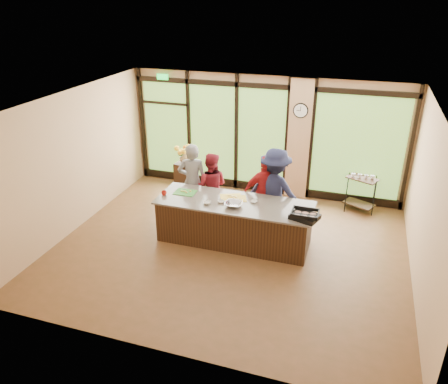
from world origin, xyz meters
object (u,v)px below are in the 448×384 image
Objects in this scene: cook_right at (275,191)px; flower_stand at (186,179)px; bar_cart at (361,189)px; roasting_pan at (305,217)px; island_base at (234,223)px; cook_left at (193,182)px.

cook_right is 2.76m from flower_stand.
cook_right is 2.00× the size of bar_cart.
roasting_pan is 0.54× the size of bar_cart.
island_base is 3.30× the size of bar_cart.
cook_left is at bearing 148.87° from island_base.
roasting_pan is at bearing 138.14° from cook_right.
cook_left is 1.34m from flower_stand.
cook_left reaches higher than bar_cart.
cook_left is (-1.20, 0.73, 0.46)m from island_base.
bar_cart is at bearing -128.79° from cook_right.
flower_stand is 0.95× the size of bar_cart.
cook_right reaches higher than island_base.
flower_stand is at bearing -75.44° from cook_left.
cook_right is at bearing 145.48° from roasting_pan.
cook_right is (0.67, 0.76, 0.50)m from island_base.
flower_stand is at bearing -12.20° from cook_right.
roasting_pan is (0.79, -1.03, 0.03)m from cook_right.
cook_right is 2.11× the size of flower_stand.
roasting_pan is 2.76m from bar_cart.
cook_left is 2.03× the size of flower_stand.
bar_cart reaches higher than island_base.
flower_stand is (-3.30, 2.09, -0.52)m from roasting_pan.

